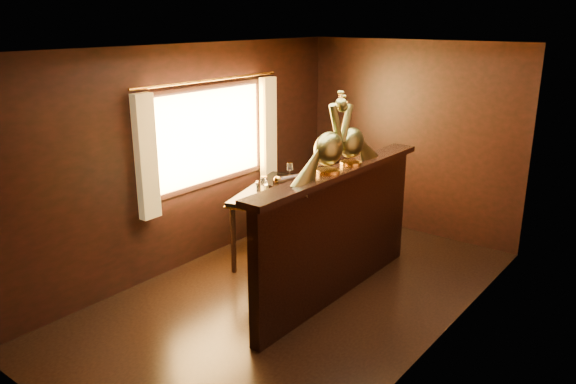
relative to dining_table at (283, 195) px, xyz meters
name	(u,v)px	position (x,y,z in m)	size (l,w,h in m)	color
ground	(295,296)	(0.76, -0.76, -0.76)	(5.00, 5.00, 0.00)	black
room_shell	(289,146)	(0.67, -0.75, 0.82)	(3.04, 5.04, 2.52)	black
partition	(338,231)	(1.08, -0.46, -0.05)	(0.26, 2.70, 1.36)	black
dining_table	(283,195)	(0.00, 0.00, 0.00)	(1.24, 1.61, 1.04)	black
chair_left	(290,235)	(0.75, -0.84, -0.05)	(0.62, 0.63, 1.37)	black
chair_right	(325,209)	(0.55, 0.08, -0.07)	(0.52, 0.55, 1.33)	black
peacock_left	(329,134)	(1.08, -0.68, 0.98)	(0.24, 0.64, 0.76)	#1A4E36
peacock_right	(352,129)	(1.08, -0.28, 0.96)	(0.23, 0.60, 0.72)	#1A4E36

